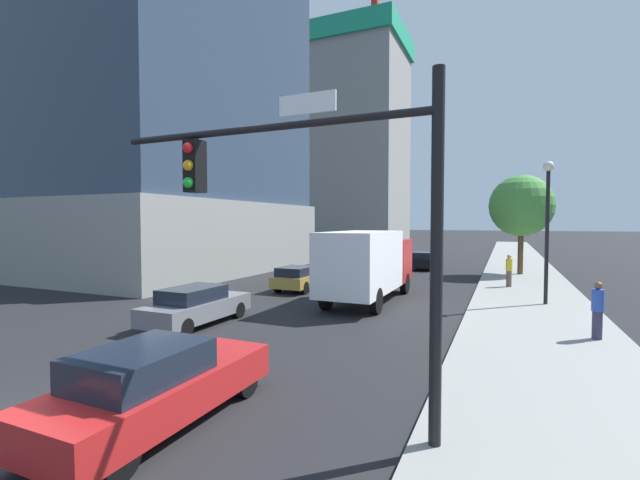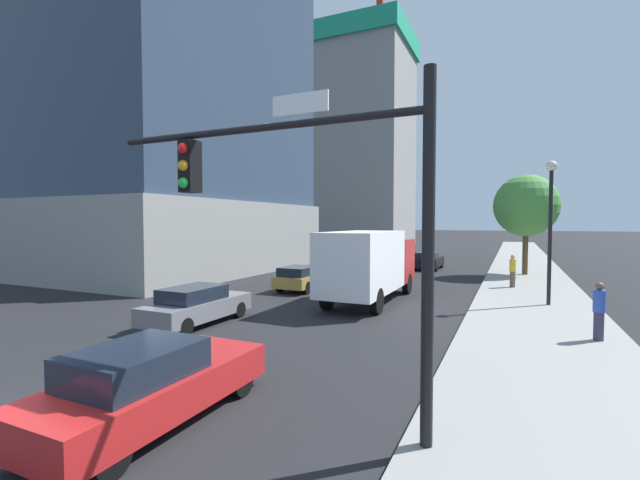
# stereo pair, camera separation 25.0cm
# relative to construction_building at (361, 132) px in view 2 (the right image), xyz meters

# --- Properties ---
(sidewalk) EXTENTS (4.97, 120.00, 0.15)m
(sidewalk) POSITION_rel_construction_building_xyz_m (23.40, -40.46, -18.17)
(sidewalk) COLOR gray
(sidewalk) RESTS_ON ground
(construction_building) EXTENTS (15.62, 15.39, 43.64)m
(construction_building) POSITION_rel_construction_building_xyz_m (0.00, 0.00, 0.00)
(construction_building) COLOR gray
(construction_building) RESTS_ON ground
(traffic_light_pole) EXTENTS (6.57, 0.48, 6.00)m
(traffic_light_pole) POSITION_rel_construction_building_xyz_m (19.12, -57.90, -13.97)
(traffic_light_pole) COLOR black
(traffic_light_pole) RESTS_ON sidewalk
(street_lamp) EXTENTS (0.44, 0.44, 6.21)m
(street_lamp) POSITION_rel_construction_building_xyz_m (23.97, -44.02, -14.06)
(street_lamp) COLOR black
(street_lamp) RESTS_ON sidewalk
(street_tree) EXTENTS (4.22, 4.22, 6.82)m
(street_tree) POSITION_rel_construction_building_xyz_m (23.30, -32.64, -13.39)
(street_tree) COLOR brown
(street_tree) RESTS_ON sidewalk
(car_black) EXTENTS (1.80, 4.09, 1.40)m
(car_black) POSITION_rel_construction_building_xyz_m (16.46, -30.93, -17.55)
(car_black) COLOR black
(car_black) RESTS_ON ground
(car_gold) EXTENTS (1.79, 4.60, 1.34)m
(car_gold) POSITION_rel_construction_building_xyz_m (12.06, -43.91, -17.56)
(car_gold) COLOR #AD8938
(car_gold) RESTS_ON ground
(car_red) EXTENTS (1.88, 4.73, 1.51)m
(car_red) POSITION_rel_construction_building_xyz_m (16.46, -58.96, -17.50)
(car_red) COLOR red
(car_red) RESTS_ON ground
(car_blue) EXTENTS (1.89, 4.49, 1.45)m
(car_blue) POSITION_rel_construction_building_xyz_m (12.06, -28.22, -17.52)
(car_blue) COLOR #233D9E
(car_blue) RESTS_ON ground
(car_gray) EXTENTS (1.76, 4.37, 1.40)m
(car_gray) POSITION_rel_construction_building_xyz_m (12.06, -52.66, -17.54)
(car_gray) COLOR slate
(car_gray) RESTS_ON ground
(box_truck) EXTENTS (2.50, 7.80, 3.31)m
(box_truck) POSITION_rel_construction_building_xyz_m (16.46, -45.95, -16.36)
(box_truck) COLOR #B21E1E
(box_truck) RESTS_ON ground
(pedestrian_yellow_shirt) EXTENTS (0.34, 0.34, 1.80)m
(pedestrian_yellow_shirt) POSITION_rel_construction_building_xyz_m (22.54, -39.26, -17.16)
(pedestrian_yellow_shirt) COLOR brown
(pedestrian_yellow_shirt) RESTS_ON sidewalk
(pedestrian_blue_shirt) EXTENTS (0.34, 0.34, 1.76)m
(pedestrian_blue_shirt) POSITION_rel_construction_building_xyz_m (24.93, -49.63, -17.19)
(pedestrian_blue_shirt) COLOR #38334C
(pedestrian_blue_shirt) RESTS_ON sidewalk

